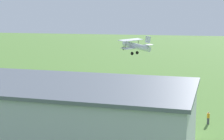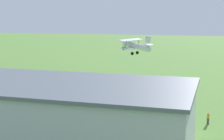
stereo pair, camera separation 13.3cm
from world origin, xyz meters
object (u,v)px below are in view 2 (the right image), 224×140
Objects in this scene: hangar at (26,113)px; biplane at (135,46)px; person_by_parked_cars at (208,118)px; person_at_fence_line at (174,116)px; person_walking_on_apron at (163,112)px; person_beside_truck at (179,114)px; person_crossing_taxiway at (181,112)px.

biplane is (-4.80, -33.86, 5.01)m from hangar.
person_by_parked_cars reaches higher than person_at_fence_line.
hangar is at bearing 48.34° from person_walking_on_apron.
person_walking_on_apron is 1.02× the size of person_beside_truck.
hangar reaches higher than person_crossing_taxiway.
person_crossing_taxiway is 0.93× the size of person_walking_on_apron.
person_walking_on_apron is (1.60, -1.19, 0.10)m from person_at_fence_line.
person_beside_truck is (-2.28, 0.24, -0.02)m from person_walking_on_apron.
biplane is at bearing -98.07° from hangar.
person_at_fence_line is 2.00m from person_walking_on_apron.
person_walking_on_apron is (2.30, 1.49, 0.07)m from person_crossing_taxiway.
person_crossing_taxiway is at bearing -146.95° from person_walking_on_apron.
hangar is 21.41× the size of person_by_parked_cars.
hangar is 20.56m from person_at_fence_line.
person_by_parked_cars is 4.62m from person_at_fence_line.
person_by_parked_cars is (-14.75, 19.86, -7.90)m from biplane.
hangar is 20.28m from person_walking_on_apron.
hangar is 23.91× the size of person_at_fence_line.
person_crossing_taxiway is at bearing -90.37° from person_beside_truck.
person_at_fence_line is (4.61, 0.21, -0.10)m from person_by_parked_cars.
person_crossing_taxiway is (-10.84, 17.38, -7.96)m from biplane.
person_beside_truck is at bearing -125.64° from person_at_fence_line.
hangar is 22.92m from person_crossing_taxiway.
biplane reaches higher than person_crossing_taxiway.
hangar is at bearing 46.52° from person_crossing_taxiway.
person_walking_on_apron is at bearing 114.35° from biplane.
person_by_parked_cars is (-19.55, -14.01, -2.89)m from hangar.
person_at_fence_line is at bearing 75.49° from person_crossing_taxiway.
person_beside_truck reaches higher than person_crossing_taxiway.
person_by_parked_cars is 1.12× the size of person_at_fence_line.
person_beside_truck is at bearing 89.63° from person_crossing_taxiway.
biplane reaches higher than hangar.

